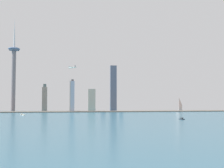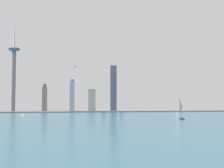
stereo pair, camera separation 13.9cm
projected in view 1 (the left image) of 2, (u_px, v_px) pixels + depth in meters
The scene contains 15 objects.
ground_plane at pixel (135, 125), 449.36m from camera, with size 6000.00×6000.00×0.00m, color #326178.
waterfront_pier at pixel (104, 111), 917.94m from camera, with size 879.74×51.14×2.73m, color #6B6257.
observation_tower at pixel (14, 67), 925.64m from camera, with size 38.28×38.28×313.27m.
skyscraper_0 at pixel (72, 96), 904.37m from camera, with size 12.77×13.62×105.88m.
skyscraper_1 at pixel (45, 98), 993.47m from camera, with size 16.49×22.47×96.03m.
skyscraper_2 at pixel (121, 100), 1025.06m from camera, with size 15.26×15.96×77.56m.
skyscraper_3 at pixel (113, 88), 980.43m from camera, with size 21.97×16.94×159.99m.
skyscraper_4 at pixel (103, 104), 1014.94m from camera, with size 16.82×14.41×46.76m.
skyscraper_5 at pixel (179, 93), 1015.42m from camera, with size 12.15×27.71×130.28m.
skyscraper_6 at pixel (72, 87), 1012.02m from camera, with size 12.95×25.45×174.81m.
skyscraper_7 at pixel (92, 100), 1000.27m from camera, with size 25.99×16.05×90.33m.
boat_0 at pixel (182, 119), 563.56m from camera, with size 7.80×14.31×3.96m.
boat_1 at pixel (22, 114), 736.39m from camera, with size 7.74×7.63×3.92m.
boat_2 at pixel (24, 115), 704.62m from camera, with size 10.19×14.52×2.90m.
airplane at pixel (72, 67), 877.18m from camera, with size 26.96×26.95×8.11m.
Camera 1 is at (-97.09, -443.37, 39.98)m, focal length 44.77 mm.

